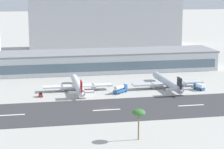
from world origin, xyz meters
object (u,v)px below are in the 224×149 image
airliner_red_tail_gate_0 (78,86)px  service_box_truck_2 (199,86)px  terminal_building (102,61)px  palm_tree_0 (139,113)px  distant_hotel_block (105,22)px  service_fuel_truck_0 (120,89)px  service_baggage_tug_1 (41,95)px  airliner_black_tail_gate_1 (168,83)px

airliner_red_tail_gate_0 → service_box_truck_2: airliner_red_tail_gate_0 is taller
terminal_building → palm_tree_0: bearing=-93.8°
terminal_building → distant_hotel_block: distant_hotel_block is taller
service_fuel_truck_0 → palm_tree_0: bearing=-137.1°
distant_hotel_block → service_baggage_tug_1: (-59.50, -160.06, -20.57)m
service_fuel_truck_0 → service_baggage_tug_1: (-39.24, -0.39, -0.98)m
service_box_truck_2 → palm_tree_0: 81.14m
airliner_red_tail_gate_0 → service_baggage_tug_1: bearing=113.9°
service_baggage_tug_1 → service_fuel_truck_0: bearing=86.2°
distant_hotel_block → palm_tree_0: distant_hotel_block is taller
terminal_building → airliner_red_tail_gate_0: size_ratio=3.46×
terminal_building → service_box_truck_2: size_ratio=22.03×
terminal_building → service_baggage_tug_1: size_ratio=42.96×
distant_hotel_block → service_baggage_tug_1: size_ratio=38.63×
terminal_building → distant_hotel_block: (19.67, 102.01, 15.48)m
palm_tree_0 → service_baggage_tug_1: bearing=115.7°
service_baggage_tug_1 → palm_tree_0: bearing=21.3°
airliner_black_tail_gate_1 → service_fuel_truck_0: (-26.29, -4.85, -0.82)m
terminal_building → service_baggage_tug_1: 70.59m
airliner_red_tail_gate_0 → service_baggage_tug_1: 20.71m
service_fuel_truck_0 → palm_tree_0: palm_tree_0 is taller
airliner_black_tail_gate_1 → service_fuel_truck_0: 26.75m
terminal_building → service_baggage_tug_1: bearing=-124.5°
distant_hotel_block → palm_tree_0: size_ratio=11.64×
airliner_black_tail_gate_1 → service_fuel_truck_0: bearing=98.8°
distant_hotel_block → airliner_black_tail_gate_1: distant_hotel_block is taller
service_box_truck_2 → terminal_building: bearing=11.4°
terminal_building → distant_hotel_block: size_ratio=1.11×
service_baggage_tug_1 → terminal_building: bearing=141.2°
distant_hotel_block → service_fuel_truck_0: distant_hotel_block is taller
distant_hotel_block → airliner_red_tail_gate_0: distant_hotel_block is taller
service_fuel_truck_0 → service_box_truck_2: size_ratio=1.26×
service_baggage_tug_1 → service_box_truck_2: 80.03m
distant_hotel_block → service_box_truck_2: (20.52, -161.22, -19.83)m
service_fuel_truck_0 → distant_hotel_block: bearing=42.2°
distant_hotel_block → airliner_red_tail_gate_0: 158.22m
airliner_black_tail_gate_1 → palm_tree_0: bearing=152.9°
service_box_truck_2 → service_baggage_tug_1: bearing=66.4°
service_baggage_tug_1 → palm_tree_0: 73.61m
terminal_building → airliner_black_tail_gate_1: bearing=-64.1°
airliner_black_tail_gate_1 → service_box_truck_2: (14.49, -6.41, -1.06)m
airliner_red_tail_gate_0 → service_fuel_truck_0: size_ratio=5.04×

